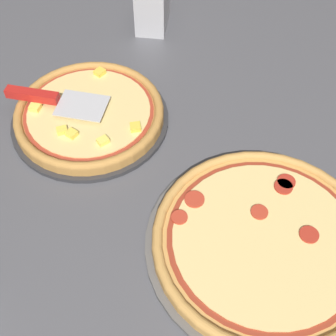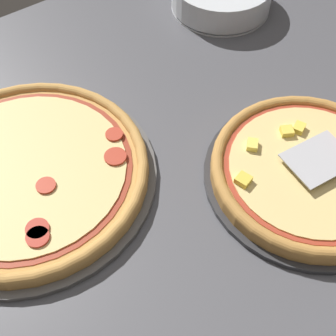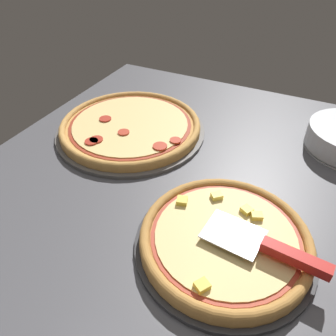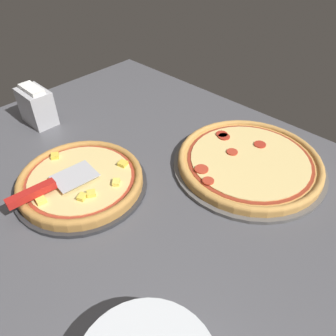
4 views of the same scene
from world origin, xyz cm
name	(u,v)px [view 4 (image 4 of 4)]	position (x,y,z in cm)	size (l,w,h in cm)	color
ground_plane	(123,191)	(0.00, 0.00, -1.80)	(126.45, 115.66, 3.60)	#4C4C51
pizza_pan_front	(82,185)	(-7.42, -7.33, 0.50)	(33.95, 33.95, 1.00)	#2D2D30
pizza_front	(81,180)	(-7.41, -7.33, 2.52)	(31.91, 31.91, 3.38)	#B77F3D
pizza_pan_back	(248,166)	(19.52, 29.46, 0.50)	(41.95, 41.95, 1.00)	#565451
pizza_back	(249,161)	(19.49, 29.46, 2.27)	(39.44, 39.44, 2.50)	#C68E47
serving_spatula	(44,188)	(-8.30, -16.53, 5.14)	(8.86, 22.28, 2.00)	#B7B7BC
napkin_holder	(37,106)	(-43.77, 1.65, 6.03)	(11.70, 7.67, 12.67)	#B2B2B7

